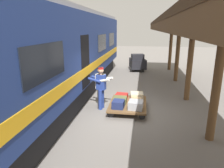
% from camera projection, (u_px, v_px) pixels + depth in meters
% --- Properties ---
extents(ground_plane, '(60.00, 60.00, 0.00)m').
position_uv_depth(ground_plane, '(129.00, 111.00, 8.20)').
color(ground_plane, slate).
extents(platform_canopy, '(3.20, 18.60, 3.56)m').
position_uv_depth(platform_canopy, '(204.00, 25.00, 6.98)').
color(platform_canopy, brown).
rests_on(platform_canopy, ground_plane).
extents(train_car, '(3.02, 18.61, 4.00)m').
position_uv_depth(train_car, '(49.00, 58.00, 8.13)').
color(train_car, navy).
rests_on(train_car, ground_plane).
extents(luggage_cart, '(1.44, 1.97, 0.30)m').
position_uv_depth(luggage_cart, '(128.00, 104.00, 8.22)').
color(luggage_cart, brown).
rests_on(luggage_cart, ground_plane).
extents(suitcase_olive_duffel, '(0.52, 0.53, 0.22)m').
position_uv_depth(suitcase_olive_duffel, '(120.00, 100.00, 8.22)').
color(suitcase_olive_duffel, brown).
rests_on(suitcase_olive_duffel, luggage_cart).
extents(suitcase_navy_fabric, '(0.45, 0.51, 0.28)m').
position_uv_depth(suitcase_navy_fabric, '(118.00, 104.00, 7.70)').
color(suitcase_navy_fabric, navy).
rests_on(suitcase_navy_fabric, luggage_cart).
extents(suitcase_cream_canvas, '(0.56, 0.55, 0.27)m').
position_uv_depth(suitcase_cream_canvas, '(137.00, 96.00, 8.64)').
color(suitcase_cream_canvas, beige).
rests_on(suitcase_cream_canvas, luggage_cart).
extents(suitcase_red_plastic, '(0.55, 0.58, 0.18)m').
position_uv_depth(suitcase_red_plastic, '(121.00, 96.00, 8.75)').
color(suitcase_red_plastic, '#AD231E').
rests_on(suitcase_red_plastic, luggage_cart).
extents(suitcase_gray_aluminum, '(0.56, 0.58, 0.30)m').
position_uv_depth(suitcase_gray_aluminum, '(136.00, 105.00, 7.60)').
color(suitcase_gray_aluminum, '#9EA0A5').
rests_on(suitcase_gray_aluminum, luggage_cart).
extents(suitcase_tan_vintage, '(0.43, 0.52, 0.21)m').
position_uv_depth(suitcase_tan_vintage, '(136.00, 101.00, 8.13)').
color(suitcase_tan_vintage, tan).
rests_on(suitcase_tan_vintage, luggage_cart).
extents(porter_in_overalls, '(0.71, 0.51, 1.70)m').
position_uv_depth(porter_in_overalls, '(101.00, 87.00, 8.24)').
color(porter_in_overalls, navy).
rests_on(porter_in_overalls, ground_plane).
extents(porter_by_door, '(0.73, 0.56, 1.70)m').
position_uv_depth(porter_by_door, '(101.00, 86.00, 8.32)').
color(porter_by_door, '#332D28').
rests_on(porter_by_door, ground_plane).
extents(baggage_tug, '(1.42, 1.88, 1.30)m').
position_uv_depth(baggage_tug, '(138.00, 62.00, 15.82)').
color(baggage_tug, black).
rests_on(baggage_tug, ground_plane).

